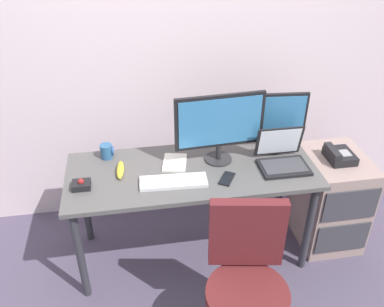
{
  "coord_description": "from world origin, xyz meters",
  "views": [
    {
      "loc": [
        -0.36,
        -2.15,
        2.25
      ],
      "look_at": [
        0.0,
        0.0,
        0.85
      ],
      "focal_mm": 38.86,
      "sensor_mm": 36.0,
      "label": 1
    }
  ],
  "objects_px": {
    "desk_phone": "(339,156)",
    "office_chair": "(246,292)",
    "monitor_side": "(274,118)",
    "coffee_mug": "(107,151)",
    "cell_phone": "(227,179)",
    "laptop": "(282,157)",
    "banana": "(120,170)",
    "trackball_mouse": "(81,185)",
    "paper_notepad": "(175,163)",
    "file_cabinet": "(329,199)",
    "monitor_main": "(220,124)",
    "keyboard": "(174,181)"
  },
  "relations": [
    {
      "from": "file_cabinet",
      "to": "banana",
      "type": "xyz_separation_m",
      "value": [
        -1.47,
        0.03,
        0.4
      ]
    },
    {
      "from": "monitor_side",
      "to": "desk_phone",
      "type": "bearing_deg",
      "value": -21.8
    },
    {
      "from": "monitor_main",
      "to": "keyboard",
      "type": "distance_m",
      "value": 0.46
    },
    {
      "from": "file_cabinet",
      "to": "monitor_main",
      "type": "xyz_separation_m",
      "value": [
        -0.82,
        0.07,
        0.65
      ]
    },
    {
      "from": "paper_notepad",
      "to": "monitor_main",
      "type": "bearing_deg",
      "value": -1.19
    },
    {
      "from": "file_cabinet",
      "to": "monitor_main",
      "type": "distance_m",
      "value": 1.05
    },
    {
      "from": "monitor_main",
      "to": "trackball_mouse",
      "type": "bearing_deg",
      "value": -169.43
    },
    {
      "from": "monitor_side",
      "to": "trackball_mouse",
      "type": "relative_size",
      "value": 3.94
    },
    {
      "from": "desk_phone",
      "to": "cell_phone",
      "type": "xyz_separation_m",
      "value": [
        -0.81,
        -0.14,
        0.0
      ]
    },
    {
      "from": "office_chair",
      "to": "banana",
      "type": "distance_m",
      "value": 1.06
    },
    {
      "from": "monitor_side",
      "to": "coffee_mug",
      "type": "relative_size",
      "value": 4.45
    },
    {
      "from": "file_cabinet",
      "to": "office_chair",
      "type": "distance_m",
      "value": 1.14
    },
    {
      "from": "trackball_mouse",
      "to": "banana",
      "type": "distance_m",
      "value": 0.26
    },
    {
      "from": "desk_phone",
      "to": "file_cabinet",
      "type": "bearing_deg",
      "value": 63.22
    },
    {
      "from": "monitor_side",
      "to": "laptop",
      "type": "distance_m",
      "value": 0.27
    },
    {
      "from": "file_cabinet",
      "to": "trackball_mouse",
      "type": "relative_size",
      "value": 6.33
    },
    {
      "from": "monitor_side",
      "to": "cell_phone",
      "type": "xyz_separation_m",
      "value": [
        -0.38,
        -0.31,
        -0.23
      ]
    },
    {
      "from": "file_cabinet",
      "to": "coffee_mug",
      "type": "height_order",
      "value": "coffee_mug"
    },
    {
      "from": "desk_phone",
      "to": "office_chair",
      "type": "xyz_separation_m",
      "value": [
        -0.84,
        -0.74,
        -0.31
      ]
    },
    {
      "from": "office_chair",
      "to": "coffee_mug",
      "type": "height_order",
      "value": "office_chair"
    },
    {
      "from": "cell_phone",
      "to": "paper_notepad",
      "type": "bearing_deg",
      "value": 173.15
    },
    {
      "from": "keyboard",
      "to": "coffee_mug",
      "type": "relative_size",
      "value": 4.27
    },
    {
      "from": "coffee_mug",
      "to": "desk_phone",
      "type": "bearing_deg",
      "value": -8.64
    },
    {
      "from": "laptop",
      "to": "banana",
      "type": "height_order",
      "value": "laptop"
    },
    {
      "from": "cell_phone",
      "to": "banana",
      "type": "xyz_separation_m",
      "value": [
        -0.65,
        0.18,
        0.02
      ]
    },
    {
      "from": "office_chair",
      "to": "coffee_mug",
      "type": "distance_m",
      "value": 1.25
    },
    {
      "from": "monitor_side",
      "to": "cell_phone",
      "type": "distance_m",
      "value": 0.54
    },
    {
      "from": "coffee_mug",
      "to": "cell_phone",
      "type": "relative_size",
      "value": 0.69
    },
    {
      "from": "monitor_side",
      "to": "coffee_mug",
      "type": "bearing_deg",
      "value": 176.72
    },
    {
      "from": "banana",
      "to": "keyboard",
      "type": "bearing_deg",
      "value": -28.01
    },
    {
      "from": "laptop",
      "to": "banana",
      "type": "distance_m",
      "value": 1.04
    },
    {
      "from": "trackball_mouse",
      "to": "cell_phone",
      "type": "relative_size",
      "value": 0.77
    },
    {
      "from": "coffee_mug",
      "to": "cell_phone",
      "type": "height_order",
      "value": "coffee_mug"
    },
    {
      "from": "desk_phone",
      "to": "trackball_mouse",
      "type": "bearing_deg",
      "value": -177.34
    },
    {
      "from": "office_chair",
      "to": "monitor_side",
      "type": "height_order",
      "value": "monitor_side"
    },
    {
      "from": "laptop",
      "to": "file_cabinet",
      "type": "bearing_deg",
      "value": 6.92
    },
    {
      "from": "paper_notepad",
      "to": "laptop",
      "type": "bearing_deg",
      "value": -10.52
    },
    {
      "from": "keyboard",
      "to": "file_cabinet",
      "type": "bearing_deg",
      "value": 6.94
    },
    {
      "from": "keyboard",
      "to": "monitor_side",
      "type": "bearing_deg",
      "value": 22.32
    },
    {
      "from": "paper_notepad",
      "to": "desk_phone",
      "type": "bearing_deg",
      "value": -4.71
    },
    {
      "from": "banana",
      "to": "paper_notepad",
      "type": "bearing_deg",
      "value": 7.41
    },
    {
      "from": "office_chair",
      "to": "trackball_mouse",
      "type": "height_order",
      "value": "office_chair"
    },
    {
      "from": "office_chair",
      "to": "trackball_mouse",
      "type": "relative_size",
      "value": 8.46
    },
    {
      "from": "office_chair",
      "to": "laptop",
      "type": "height_order",
      "value": "laptop"
    },
    {
      "from": "coffee_mug",
      "to": "paper_notepad",
      "type": "height_order",
      "value": "coffee_mug"
    },
    {
      "from": "monitor_side",
      "to": "trackball_mouse",
      "type": "xyz_separation_m",
      "value": [
        -1.26,
        -0.25,
        -0.21
      ]
    },
    {
      "from": "office_chair",
      "to": "paper_notepad",
      "type": "distance_m",
      "value": 0.93
    },
    {
      "from": "monitor_main",
      "to": "monitor_side",
      "type": "height_order",
      "value": "monitor_main"
    },
    {
      "from": "file_cabinet",
      "to": "laptop",
      "type": "height_order",
      "value": "laptop"
    },
    {
      "from": "office_chair",
      "to": "laptop",
      "type": "xyz_separation_m",
      "value": [
        0.41,
        0.71,
        0.37
      ]
    }
  ]
}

